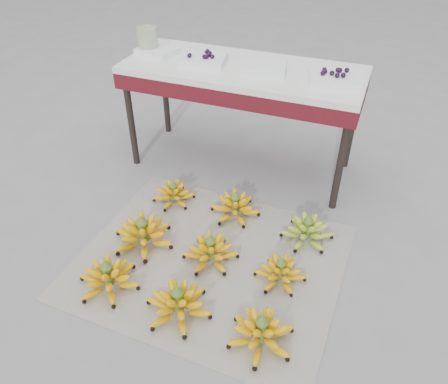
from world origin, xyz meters
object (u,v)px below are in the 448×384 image
(newspaper_mat, at_px, (210,261))
(bunch_back_center, at_px, (235,207))
(tray_far_left, at_px, (157,51))
(bunch_front_left, at_px, (109,278))
(bunch_mid_right, at_px, (280,272))
(bunch_front_center, at_px, (178,304))
(bunch_front_right, at_px, (261,333))
(glass_jar, at_px, (148,40))
(tray_right, at_px, (264,68))
(tray_far_right, at_px, (336,78))
(vendor_table, at_px, (242,79))
(bunch_mid_center, at_px, (211,251))
(bunch_mid_left, at_px, (143,234))
(bunch_back_left, at_px, (174,194))
(tray_left, at_px, (203,59))
(bunch_back_right, at_px, (307,231))

(newspaper_mat, height_order, bunch_back_center, bunch_back_center)
(tray_far_left, bearing_deg, bunch_front_left, -74.72)
(bunch_mid_right, bearing_deg, bunch_front_left, -158.16)
(bunch_front_center, xyz_separation_m, bunch_front_right, (0.37, -0.01, -0.00))
(bunch_front_right, xyz_separation_m, glass_jar, (-1.12, 1.23, 0.67))
(tray_right, bearing_deg, tray_far_right, -0.59)
(bunch_front_right, bearing_deg, vendor_table, 103.67)
(bunch_front_right, relative_size, bunch_mid_right, 1.31)
(bunch_back_center, bearing_deg, tray_right, 111.66)
(tray_far_right, bearing_deg, tray_far_left, 178.43)
(bunch_front_center, relative_size, bunch_mid_right, 1.31)
(bunch_mid_center, xyz_separation_m, tray_right, (-0.02, 0.84, 0.61))
(newspaper_mat, relative_size, tray_right, 4.66)
(bunch_mid_center, xyz_separation_m, bunch_mid_right, (0.35, -0.00, -0.01))
(bunch_mid_left, distance_m, bunch_back_left, 0.37)
(bunch_front_left, bearing_deg, tray_left, 103.98)
(bunch_mid_left, xyz_separation_m, tray_far_right, (0.73, 0.85, 0.61))
(bunch_front_left, height_order, bunch_mid_left, bunch_mid_left)
(bunch_back_right, xyz_separation_m, glass_jar, (-1.16, 0.56, 0.67))
(tray_left, relative_size, glass_jar, 1.90)
(bunch_mid_center, height_order, bunch_mid_right, bunch_mid_center)
(bunch_front_left, bearing_deg, bunch_mid_left, 102.19)
(bunch_back_center, bearing_deg, tray_far_right, 70.99)
(bunch_back_right, xyz_separation_m, tray_far_left, (-1.10, 0.55, 0.61))
(bunch_back_left, distance_m, tray_left, 0.79)
(bunch_front_center, relative_size, bunch_back_center, 0.94)
(bunch_back_left, distance_m, tray_far_left, 0.86)
(bunch_mid_left, xyz_separation_m, tray_right, (0.34, 0.86, 0.61))
(bunch_mid_center, bearing_deg, bunch_back_left, 140.54)
(bunch_front_right, bearing_deg, tray_left, 112.84)
(bunch_mid_right, distance_m, tray_far_right, 1.05)
(bunch_mid_right, distance_m, vendor_table, 1.13)
(newspaper_mat, distance_m, vendor_table, 1.06)
(bunch_front_right, relative_size, tray_left, 1.14)
(tray_far_left, xyz_separation_m, tray_left, (0.31, -0.03, 0.00))
(bunch_mid_center, distance_m, bunch_back_left, 0.52)
(bunch_mid_center, relative_size, tray_far_right, 0.93)
(bunch_back_center, bearing_deg, tray_far_left, 163.83)
(bunch_back_right, distance_m, tray_far_left, 1.38)
(bunch_mid_right, bearing_deg, bunch_back_center, 131.68)
(bunch_back_left, distance_m, tray_right, 0.86)
(bunch_back_right, height_order, tray_right, tray_right)
(bunch_mid_left, bearing_deg, newspaper_mat, 14.78)
(bunch_front_center, height_order, vendor_table, vendor_table)
(glass_jar, bearing_deg, tray_far_left, -11.65)
(bunch_back_left, height_order, bunch_back_right, bunch_back_right)
(newspaper_mat, relative_size, bunch_mid_center, 4.37)
(bunch_back_center, relative_size, bunch_back_right, 1.20)
(bunch_back_center, height_order, tray_far_right, tray_far_right)
(bunch_back_center, bearing_deg, newspaper_mat, -69.32)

